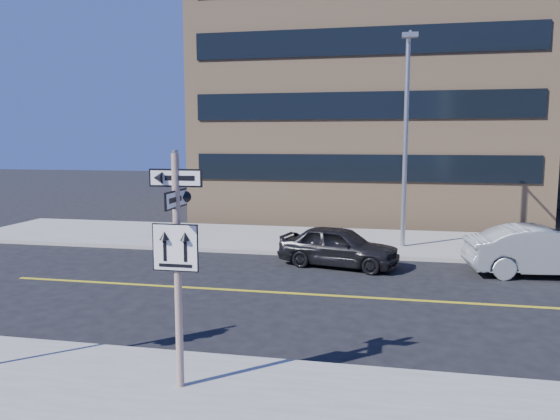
% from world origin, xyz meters
% --- Properties ---
extents(ground, '(120.00, 120.00, 0.00)m').
position_xyz_m(ground, '(0.00, 0.00, 0.00)').
color(ground, black).
rests_on(ground, ground).
extents(sign_pole, '(0.92, 0.92, 4.06)m').
position_xyz_m(sign_pole, '(0.00, -2.51, 2.44)').
color(sign_pole, beige).
rests_on(sign_pole, near_sidewalk).
extents(parked_car_a, '(2.58, 4.43, 1.42)m').
position_xyz_m(parked_car_a, '(1.77, 7.63, 0.71)').
color(parked_car_a, black).
rests_on(parked_car_a, ground).
extents(parked_car_b, '(2.21, 5.02, 1.60)m').
position_xyz_m(parked_car_b, '(8.40, 7.66, 0.80)').
color(parked_car_b, gray).
rests_on(parked_car_b, ground).
extents(streetlight_a, '(0.55, 2.25, 8.00)m').
position_xyz_m(streetlight_a, '(4.00, 10.76, 4.76)').
color(streetlight_a, gray).
rests_on(streetlight_a, far_sidewalk).
extents(building_brick, '(18.00, 18.00, 18.00)m').
position_xyz_m(building_brick, '(2.00, 25.00, 9.00)').
color(building_brick, tan).
rests_on(building_brick, ground).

